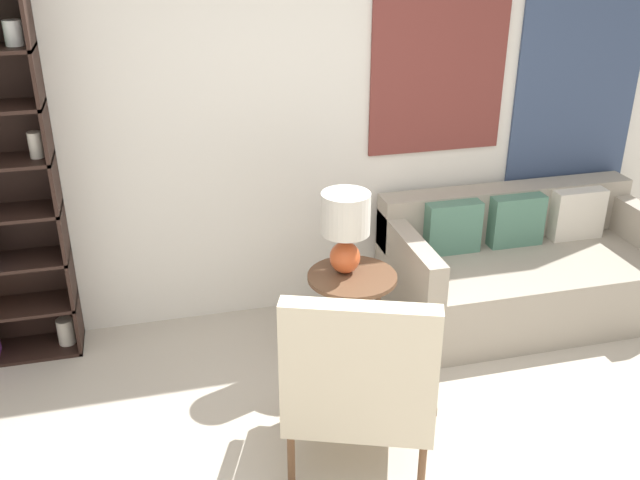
# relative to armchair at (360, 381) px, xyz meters

# --- Properties ---
(wall_back) EXTENTS (6.40, 0.08, 2.70)m
(wall_back) POSITION_rel_armchair_xyz_m (0.05, 1.65, 0.82)
(wall_back) COLOR silver
(wall_back) RESTS_ON ground_plane
(armchair) EXTENTS (0.85, 0.81, 0.99)m
(armchair) POSITION_rel_armchair_xyz_m (0.00, 0.00, 0.00)
(armchair) COLOR brown
(armchair) RESTS_ON ground_plane
(couch) EXTENTS (1.76, 0.90, 0.77)m
(couch) POSITION_rel_armchair_xyz_m (1.49, 1.18, -0.22)
(couch) COLOR #9E9384
(couch) RESTS_ON ground_plane
(side_table) EXTENTS (0.51, 0.51, 0.57)m
(side_table) POSITION_rel_armchair_xyz_m (0.23, 0.89, -0.02)
(side_table) COLOR brown
(side_table) RESTS_ON ground_plane
(table_lamp) EXTENTS (0.27, 0.27, 0.48)m
(table_lamp) POSITION_rel_armchair_xyz_m (0.20, 0.94, 0.34)
(table_lamp) COLOR #C65128
(table_lamp) RESTS_ON side_table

